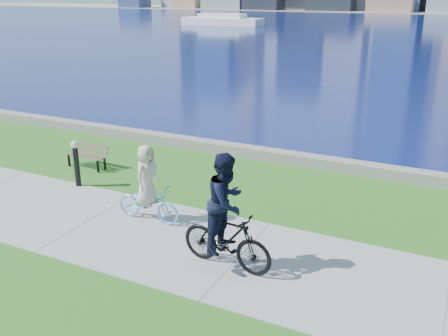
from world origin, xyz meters
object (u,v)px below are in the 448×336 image
(cyclist_woman, at_px, (148,193))
(bollard_lamp, at_px, (76,161))
(cyclist_man, at_px, (226,221))
(park_bench, at_px, (88,154))

(cyclist_woman, bearing_deg, bollard_lamp, 71.77)
(cyclist_woman, xyz_separation_m, cyclist_man, (2.63, -1.11, 0.30))
(cyclist_woman, distance_m, cyclist_man, 2.87)
(park_bench, distance_m, cyclist_woman, 4.59)
(park_bench, bearing_deg, bollard_lamp, -56.69)
(bollard_lamp, bearing_deg, cyclist_woman, -17.75)
(park_bench, bearing_deg, cyclist_woman, -28.75)
(bollard_lamp, height_order, cyclist_man, cyclist_man)
(park_bench, height_order, bollard_lamp, bollard_lamp)
(park_bench, xyz_separation_m, cyclist_woman, (3.91, -2.38, 0.29))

